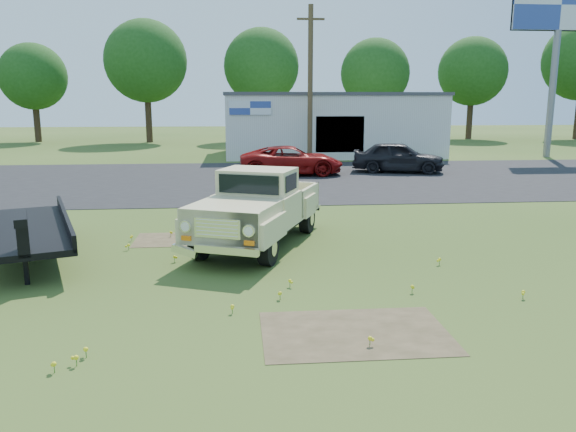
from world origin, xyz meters
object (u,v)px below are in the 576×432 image
object	(u,v)px
billboard	(558,21)
red_pickup	(291,161)
dark_sedan	(398,157)
flatbed_trailer	(23,225)
vintage_pickup_truck	(258,207)

from	to	relation	value
billboard	red_pickup	world-z (taller)	billboard
red_pickup	dark_sedan	bearing A→B (deg)	-83.53
billboard	flatbed_trailer	world-z (taller)	billboard
billboard	red_pickup	distance (m)	20.74
flatbed_trailer	dark_sedan	world-z (taller)	flatbed_trailer
billboard	vintage_pickup_truck	world-z (taller)	billboard
billboard	red_pickup	size ratio (longest dim) A/B	2.16
vintage_pickup_truck	red_pickup	world-z (taller)	vintage_pickup_truck
billboard	vintage_pickup_truck	size ratio (longest dim) A/B	2.02
vintage_pickup_truck	red_pickup	distance (m)	13.87
red_pickup	dark_sedan	size ratio (longest dim) A/B	1.10
billboard	red_pickup	xyz separation A→B (m)	(-17.64, -7.58, -7.83)
flatbed_trailer	red_pickup	xyz separation A→B (m)	(7.74, 14.39, -0.09)
flatbed_trailer	dark_sedan	bearing A→B (deg)	28.21
red_pickup	vintage_pickup_truck	bearing A→B (deg)	173.09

